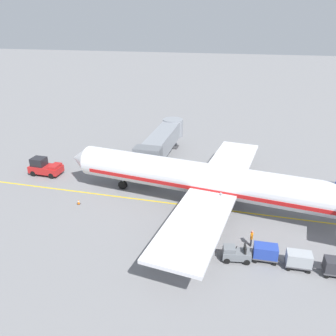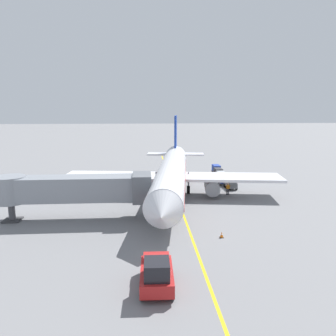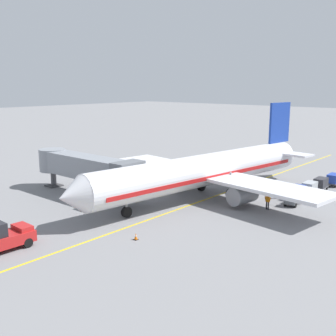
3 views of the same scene
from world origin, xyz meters
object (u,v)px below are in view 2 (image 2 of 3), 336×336
object	(u,v)px
baggage_cart_front	(223,179)
baggage_cart_third_in_train	(218,172)
baggage_tug_lead	(231,184)
ground_crew_wing_walker	(228,188)
pushback_tractor	(157,273)
jet_bridge	(74,189)
baggage_cart_second_in_train	(221,175)
baggage_cart_tail_end	(216,168)
ground_crew_loader	(213,181)
safety_cone_nose_left	(222,235)
parked_airliner	(172,174)

from	to	relation	value
baggage_cart_front	baggage_cart_third_in_train	distance (m)	5.85
baggage_tug_lead	ground_crew_wing_walker	world-z (taller)	ground_crew_wing_walker
pushback_tractor	baggage_cart_third_in_train	xyz separation A→B (m)	(-12.10, -35.48, -0.15)
jet_bridge	ground_crew_wing_walker	distance (m)	21.38
baggage_cart_front	ground_crew_wing_walker	xyz separation A→B (m)	(0.70, 5.86, 0.00)
baggage_cart_second_in_train	ground_crew_wing_walker	bearing A→B (deg)	83.11
ground_crew_wing_walker	baggage_cart_front	bearing A→B (deg)	-96.80
baggage_tug_lead	ground_crew_wing_walker	distance (m)	3.56
baggage_cart_tail_end	jet_bridge	bearing A→B (deg)	49.10
baggage_tug_lead	baggage_cart_third_in_train	distance (m)	8.40
baggage_cart_front	baggage_cart_tail_end	bearing A→B (deg)	-95.71
pushback_tractor	baggage_tug_lead	size ratio (longest dim) A/B	1.68
pushback_tractor	baggage_tug_lead	distance (m)	29.71
ground_crew_wing_walker	ground_crew_loader	bearing A→B (deg)	-75.33
jet_bridge	safety_cone_nose_left	size ratio (longest dim) A/B	28.38
baggage_cart_third_in_train	jet_bridge	bearing A→B (deg)	45.31
parked_airliner	pushback_tractor	distance (m)	23.81
parked_airliner	baggage_tug_lead	size ratio (longest dim) A/B	14.11
baggage_cart_front	ground_crew_loader	bearing A→B (deg)	33.26
baggage_tug_lead	baggage_cart_third_in_train	bearing A→B (deg)	-89.43
jet_bridge	baggage_cart_third_in_train	distance (m)	29.20
ground_crew_loader	safety_cone_nose_left	bearing A→B (deg)	80.87
ground_crew_wing_walker	ground_crew_loader	world-z (taller)	same
pushback_tractor	baggage_cart_second_in_train	xyz separation A→B (m)	(-11.91, -32.44, -0.15)
parked_airliner	baggage_cart_tail_end	world-z (taller)	parked_airliner
baggage_cart_front	baggage_cart_tail_end	distance (m)	9.27
parked_airliner	safety_cone_nose_left	distance (m)	15.69
pushback_tractor	ground_crew_loader	distance (m)	30.00
baggage_cart_tail_end	pushback_tractor	bearing A→B (deg)	72.19
safety_cone_nose_left	baggage_cart_third_in_train	bearing A→B (deg)	-101.79
ground_crew_wing_walker	safety_cone_nose_left	distance (m)	15.91
jet_bridge	baggage_cart_third_in_train	xyz separation A→B (m)	(-20.46, -20.68, -2.51)
parked_airliner	baggage_cart_front	world-z (taller)	parked_airliner
baggage_cart_third_in_train	baggage_cart_tail_end	xyz separation A→B (m)	(-0.40, -3.40, 0.00)
pushback_tractor	baggage_tug_lead	world-z (taller)	pushback_tractor
jet_bridge	baggage_tug_lead	xyz separation A→B (m)	(-20.55, -12.29, -2.75)
pushback_tractor	ground_crew_wing_walker	world-z (taller)	pushback_tractor
baggage_cart_front	safety_cone_nose_left	world-z (taller)	baggage_cart_front
baggage_cart_second_in_train	safety_cone_nose_left	world-z (taller)	baggage_cart_second_in_train
baggage_cart_front	ground_crew_loader	distance (m)	2.28
safety_cone_nose_left	jet_bridge	bearing A→B (deg)	-22.97
parked_airliner	baggage_cart_third_in_train	distance (m)	15.21
baggage_tug_lead	baggage_cart_front	world-z (taller)	baggage_tug_lead
jet_bridge	baggage_cart_second_in_train	bearing A→B (deg)	-138.98
baggage_cart_second_in_train	ground_crew_wing_walker	size ratio (longest dim) A/B	1.73
baggage_cart_third_in_train	ground_crew_wing_walker	distance (m)	11.75
baggage_cart_tail_end	ground_crew_loader	distance (m)	10.85
parked_airliner	ground_crew_wing_walker	size ratio (longest dim) A/B	22.09
parked_airliner	baggage_cart_second_in_train	distance (m)	12.82
baggage_cart_second_in_train	ground_crew_loader	bearing A→B (deg)	60.84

